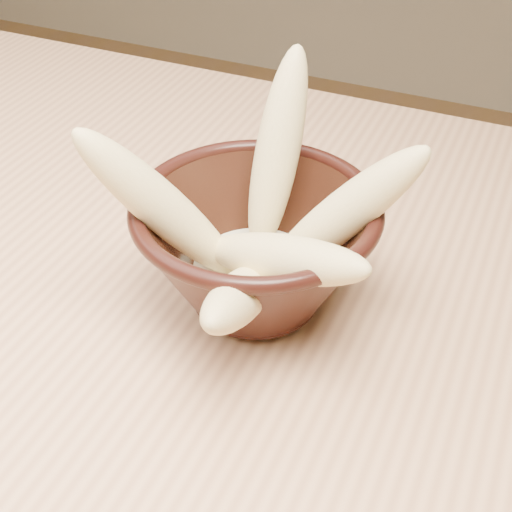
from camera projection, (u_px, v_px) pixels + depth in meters
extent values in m
cube|color=tan|center=(18.00, 276.00, 0.61)|extent=(1.20, 0.80, 0.04)
cylinder|color=black|center=(256.00, 299.00, 0.55)|extent=(0.08, 0.08, 0.01)
cylinder|color=black|center=(256.00, 281.00, 0.53)|extent=(0.08, 0.08, 0.01)
torus|color=black|center=(256.00, 208.00, 0.49)|extent=(0.18, 0.18, 0.01)
cylinder|color=beige|center=(256.00, 272.00, 0.53)|extent=(0.10, 0.10, 0.01)
ellipsoid|color=#E0C984|center=(277.00, 153.00, 0.52)|extent=(0.04, 0.09, 0.16)
ellipsoid|color=#E0C984|center=(161.00, 207.00, 0.48)|extent=(0.12, 0.09, 0.15)
ellipsoid|color=#E0C984|center=(344.00, 214.00, 0.48)|extent=(0.13, 0.06, 0.13)
ellipsoid|color=#E0C984|center=(281.00, 258.00, 0.47)|extent=(0.15, 0.07, 0.08)
ellipsoid|color=#E0C984|center=(240.00, 297.00, 0.46)|extent=(0.05, 0.14, 0.09)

